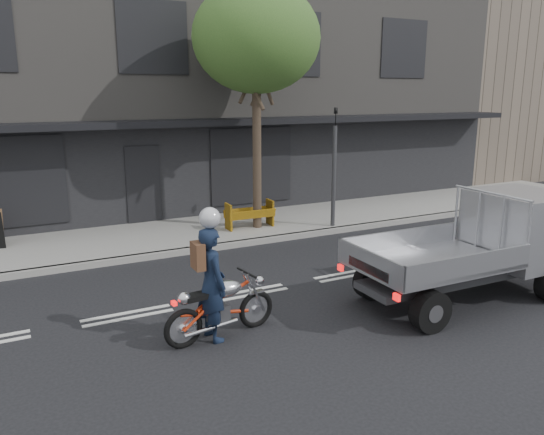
{
  "coord_description": "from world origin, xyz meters",
  "views": [
    {
      "loc": [
        -4.12,
        -9.06,
        3.92
      ],
      "look_at": [
        0.77,
        0.5,
        1.37
      ],
      "focal_mm": 35.0,
      "sensor_mm": 36.0,
      "label": 1
    }
  ],
  "objects_px": {
    "street_tree": "(256,39)",
    "rider": "(212,284)",
    "flatbed_ute": "(505,234)",
    "construction_barrier": "(253,215)",
    "motorcycle": "(221,306)",
    "traffic_light_pole": "(334,174)"
  },
  "relations": [
    {
      "from": "construction_barrier",
      "to": "flatbed_ute",
      "type": "bearing_deg",
      "value": -67.7
    },
    {
      "from": "street_tree",
      "to": "rider",
      "type": "distance_m",
      "value": 8.02
    },
    {
      "from": "traffic_light_pole",
      "to": "motorcycle",
      "type": "relative_size",
      "value": 1.75
    },
    {
      "from": "construction_barrier",
      "to": "rider",
      "type": "bearing_deg",
      "value": -120.84
    },
    {
      "from": "street_tree",
      "to": "flatbed_ute",
      "type": "distance_m",
      "value": 7.94
    },
    {
      "from": "construction_barrier",
      "to": "motorcycle",
      "type": "bearing_deg",
      "value": -119.69
    },
    {
      "from": "street_tree",
      "to": "motorcycle",
      "type": "relative_size",
      "value": 3.37
    },
    {
      "from": "traffic_light_pole",
      "to": "rider",
      "type": "relative_size",
      "value": 1.87
    },
    {
      "from": "traffic_light_pole",
      "to": "rider",
      "type": "xyz_separation_m",
      "value": [
        -5.55,
        -4.88,
        -0.72
      ]
    },
    {
      "from": "street_tree",
      "to": "rider",
      "type": "relative_size",
      "value": 3.61
    },
    {
      "from": "street_tree",
      "to": "traffic_light_pole",
      "type": "relative_size",
      "value": 1.93
    },
    {
      "from": "traffic_light_pole",
      "to": "flatbed_ute",
      "type": "relative_size",
      "value": 0.77
    },
    {
      "from": "flatbed_ute",
      "to": "construction_barrier",
      "type": "relative_size",
      "value": 3.26
    },
    {
      "from": "flatbed_ute",
      "to": "construction_barrier",
      "type": "distance_m",
      "value": 6.78
    },
    {
      "from": "traffic_light_pole",
      "to": "street_tree",
      "type": "bearing_deg",
      "value": 156.97
    },
    {
      "from": "motorcycle",
      "to": "construction_barrier",
      "type": "distance_m",
      "value": 6.43
    },
    {
      "from": "traffic_light_pole",
      "to": "rider",
      "type": "bearing_deg",
      "value": -138.68
    },
    {
      "from": "street_tree",
      "to": "traffic_light_pole",
      "type": "distance_m",
      "value": 4.23
    },
    {
      "from": "flatbed_ute",
      "to": "motorcycle",
      "type": "bearing_deg",
      "value": 174.45
    },
    {
      "from": "street_tree",
      "to": "construction_barrier",
      "type": "relative_size",
      "value": 4.85
    },
    {
      "from": "rider",
      "to": "construction_barrier",
      "type": "xyz_separation_m",
      "value": [
        3.34,
        5.59,
        -0.4
      ]
    },
    {
      "from": "traffic_light_pole",
      "to": "motorcycle",
      "type": "distance_m",
      "value": 7.36
    }
  ]
}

